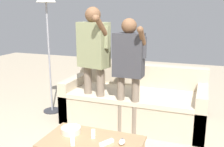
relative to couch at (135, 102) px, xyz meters
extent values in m
cube|color=#B7A88E|center=(0.00, -0.04, -0.08)|extent=(1.99, 0.90, 0.41)
cube|color=#C6B59A|center=(0.00, -0.11, 0.15)|extent=(1.71, 0.78, 0.06)
cube|color=#B7A88E|center=(0.00, 0.32, 0.32)|extent=(1.99, 0.18, 0.39)
cube|color=#B7A88E|center=(-0.93, -0.04, 0.02)|extent=(0.14, 0.90, 0.60)
cube|color=#B7A88E|center=(0.93, -0.04, 0.02)|extent=(0.14, 0.90, 0.60)
cube|color=#997551|center=(-0.04, -1.43, 0.09)|extent=(0.95, 0.54, 0.03)
cylinder|color=#997551|center=(-0.48, -1.20, -0.10)|extent=(0.04, 0.04, 0.36)
cylinder|color=beige|center=(-0.30, -1.36, 0.13)|extent=(0.20, 0.20, 0.06)
ellipsoid|color=white|center=(0.25, -1.40, 0.12)|extent=(0.06, 0.09, 0.05)
cylinder|color=#4C4C51|center=(0.25, -1.39, 0.15)|extent=(0.02, 0.02, 0.01)
cylinder|color=#2D2D33|center=(-1.35, -0.11, -0.27)|extent=(0.28, 0.28, 0.02)
cylinder|color=gray|center=(-1.35, -0.11, 0.58)|extent=(0.03, 0.03, 1.70)
cylinder|color=#756656|center=(-0.07, -0.45, 0.11)|extent=(0.10, 0.10, 0.79)
cylinder|color=#756656|center=(0.13, -0.45, 0.11)|extent=(0.10, 0.10, 0.79)
cube|color=#38383D|center=(0.03, -0.45, 0.77)|extent=(0.38, 0.20, 0.54)
sphere|color=brown|center=(0.03, -0.45, 1.13)|extent=(0.19, 0.19, 0.19)
cylinder|color=brown|center=(-0.16, -0.45, 0.75)|extent=(0.07, 0.07, 0.51)
cylinder|color=#38383D|center=(0.22, -0.45, 0.88)|extent=(0.07, 0.07, 0.26)
cylinder|color=brown|center=(0.21, -0.55, 1.02)|extent=(0.07, 0.22, 0.23)
sphere|color=brown|center=(0.21, -0.64, 1.10)|extent=(0.08, 0.08, 0.08)
cylinder|color=#756656|center=(-0.58, -0.35, 0.15)|extent=(0.11, 0.11, 0.86)
cylinder|color=#756656|center=(-0.37, -0.40, 0.15)|extent=(0.11, 0.11, 0.86)
cube|color=gray|center=(-0.48, -0.38, 0.87)|extent=(0.45, 0.31, 0.59)
sphere|color=brown|center=(-0.48, -0.38, 1.26)|extent=(0.20, 0.20, 0.20)
cylinder|color=brown|center=(-0.67, -0.33, 0.84)|extent=(0.08, 0.08, 0.56)
cylinder|color=gray|center=(-0.28, -0.43, 0.98)|extent=(0.08, 0.08, 0.28)
cylinder|color=brown|center=(-0.30, -0.53, 1.13)|extent=(0.12, 0.24, 0.26)
sphere|color=brown|center=(-0.33, -0.63, 1.22)|extent=(0.08, 0.08, 0.08)
cube|color=white|center=(0.12, -1.45, 0.12)|extent=(0.11, 0.15, 0.03)
cylinder|color=silver|center=(0.13, -1.42, 0.13)|extent=(0.01, 0.01, 0.00)
cube|color=silver|center=(0.10, -1.49, 0.13)|extent=(0.02, 0.02, 0.00)
cube|color=white|center=(-0.20, -1.51, 0.12)|extent=(0.11, 0.16, 0.03)
cylinder|color=silver|center=(-0.22, -1.49, 0.13)|extent=(0.01, 0.01, 0.00)
cube|color=silver|center=(-0.18, -1.56, 0.13)|extent=(0.02, 0.02, 0.00)
cube|color=white|center=(-0.07, -1.33, 0.12)|extent=(0.09, 0.15, 0.03)
cylinder|color=silver|center=(-0.08, -1.30, 0.13)|extent=(0.01, 0.01, 0.00)
cube|color=silver|center=(-0.05, -1.37, 0.13)|extent=(0.02, 0.02, 0.00)
camera|label=1|loc=(0.90, -3.46, 1.30)|focal=41.18mm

